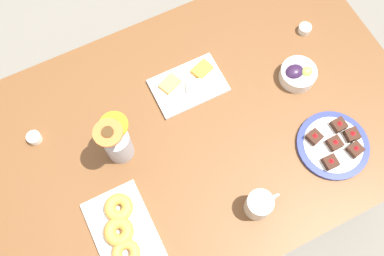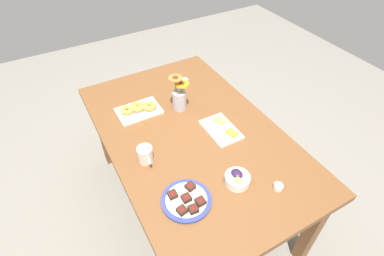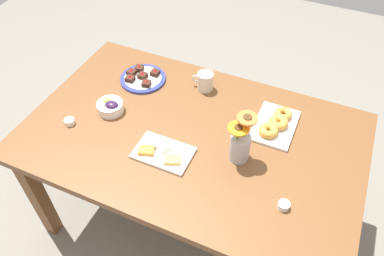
{
  "view_description": "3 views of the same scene",
  "coord_description": "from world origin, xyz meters",
  "px_view_note": "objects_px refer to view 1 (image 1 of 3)",
  "views": [
    {
      "loc": [
        -0.24,
        -0.47,
        2.14
      ],
      "look_at": [
        0.0,
        0.0,
        0.78
      ],
      "focal_mm": 40.0,
      "sensor_mm": 36.0,
      "label": 1
    },
    {
      "loc": [
        1.15,
        -0.64,
        2.0
      ],
      "look_at": [
        0.0,
        0.0,
        0.78
      ],
      "focal_mm": 28.0,
      "sensor_mm": 36.0,
      "label": 2
    },
    {
      "loc": [
        -0.49,
        1.11,
        2.05
      ],
      "look_at": [
        0.0,
        0.0,
        0.78
      ],
      "focal_mm": 35.0,
      "sensor_mm": 36.0,
      "label": 3
    }
  ],
  "objects_px": {
    "dining_table": "(192,140)",
    "jam_cup_berry": "(34,138)",
    "grape_bowl": "(298,74)",
    "dessert_plate": "(334,145)",
    "cheese_platter": "(189,84)",
    "coffee_mug": "(259,205)",
    "flower_vase": "(117,143)",
    "croissant_platter": "(122,230)",
    "jam_cup_honey": "(305,29)"
  },
  "relations": [
    {
      "from": "croissant_platter",
      "to": "jam_cup_berry",
      "type": "xyz_separation_m",
      "value": [
        -0.15,
        0.42,
        -0.01
      ]
    },
    {
      "from": "coffee_mug",
      "to": "jam_cup_honey",
      "type": "bearing_deg",
      "value": 45.78
    },
    {
      "from": "jam_cup_berry",
      "to": "cheese_platter",
      "type": "bearing_deg",
      "value": -4.97
    },
    {
      "from": "coffee_mug",
      "to": "dessert_plate",
      "type": "height_order",
      "value": "coffee_mug"
    },
    {
      "from": "croissant_platter",
      "to": "coffee_mug",
      "type": "bearing_deg",
      "value": -16.71
    },
    {
      "from": "croissant_platter",
      "to": "jam_cup_berry",
      "type": "relative_size",
      "value": 5.83
    },
    {
      "from": "dining_table",
      "to": "jam_cup_berry",
      "type": "bearing_deg",
      "value": 156.36
    },
    {
      "from": "coffee_mug",
      "to": "flower_vase",
      "type": "distance_m",
      "value": 0.5
    },
    {
      "from": "dining_table",
      "to": "jam_cup_berry",
      "type": "distance_m",
      "value": 0.55
    },
    {
      "from": "grape_bowl",
      "to": "dessert_plate",
      "type": "xyz_separation_m",
      "value": [
        -0.02,
        -0.28,
        -0.02
      ]
    },
    {
      "from": "coffee_mug",
      "to": "grape_bowl",
      "type": "xyz_separation_m",
      "value": [
        0.37,
        0.35,
        -0.02
      ]
    },
    {
      "from": "cheese_platter",
      "to": "flower_vase",
      "type": "relative_size",
      "value": 1.06
    },
    {
      "from": "coffee_mug",
      "to": "dessert_plate",
      "type": "bearing_deg",
      "value": 11.7
    },
    {
      "from": "jam_cup_honey",
      "to": "jam_cup_berry",
      "type": "relative_size",
      "value": 1.0
    },
    {
      "from": "jam_cup_honey",
      "to": "jam_cup_berry",
      "type": "height_order",
      "value": "same"
    },
    {
      "from": "cheese_platter",
      "to": "jam_cup_berry",
      "type": "bearing_deg",
      "value": 175.03
    },
    {
      "from": "dining_table",
      "to": "croissant_platter",
      "type": "xyz_separation_m",
      "value": [
        -0.35,
        -0.21,
        0.11
      ]
    },
    {
      "from": "cheese_platter",
      "to": "dessert_plate",
      "type": "distance_m",
      "value": 0.55
    },
    {
      "from": "cheese_platter",
      "to": "grape_bowl",
      "type": "bearing_deg",
      "value": -21.87
    },
    {
      "from": "dining_table",
      "to": "jam_cup_berry",
      "type": "height_order",
      "value": "jam_cup_berry"
    },
    {
      "from": "coffee_mug",
      "to": "jam_cup_berry",
      "type": "relative_size",
      "value": 2.49
    },
    {
      "from": "cheese_platter",
      "to": "dessert_plate",
      "type": "height_order",
      "value": "dessert_plate"
    },
    {
      "from": "cheese_platter",
      "to": "jam_cup_berry",
      "type": "relative_size",
      "value": 5.42
    },
    {
      "from": "dining_table",
      "to": "croissant_platter",
      "type": "relative_size",
      "value": 5.71
    },
    {
      "from": "coffee_mug",
      "to": "dessert_plate",
      "type": "distance_m",
      "value": 0.35
    },
    {
      "from": "flower_vase",
      "to": "cheese_platter",
      "type": "bearing_deg",
      "value": 21.26
    },
    {
      "from": "jam_cup_honey",
      "to": "dessert_plate",
      "type": "distance_m",
      "value": 0.47
    },
    {
      "from": "dessert_plate",
      "to": "flower_vase",
      "type": "relative_size",
      "value": 1.02
    },
    {
      "from": "jam_cup_berry",
      "to": "grape_bowl",
      "type": "bearing_deg",
      "value": -11.88
    },
    {
      "from": "cheese_platter",
      "to": "flower_vase",
      "type": "height_order",
      "value": "flower_vase"
    },
    {
      "from": "coffee_mug",
      "to": "flower_vase",
      "type": "xyz_separation_m",
      "value": [
        -0.32,
        0.38,
        0.03
      ]
    },
    {
      "from": "croissant_platter",
      "to": "jam_cup_berry",
      "type": "height_order",
      "value": "croissant_platter"
    },
    {
      "from": "croissant_platter",
      "to": "cheese_platter",
      "type": "bearing_deg",
      "value": 41.7
    },
    {
      "from": "dessert_plate",
      "to": "cheese_platter",
      "type": "bearing_deg",
      "value": 128.59
    },
    {
      "from": "grape_bowl",
      "to": "dessert_plate",
      "type": "height_order",
      "value": "grape_bowl"
    },
    {
      "from": "jam_cup_honey",
      "to": "dessert_plate",
      "type": "xyz_separation_m",
      "value": [
        -0.16,
        -0.44,
        -0.0
      ]
    },
    {
      "from": "dining_table",
      "to": "cheese_platter",
      "type": "height_order",
      "value": "cheese_platter"
    },
    {
      "from": "dining_table",
      "to": "grape_bowl",
      "type": "relative_size",
      "value": 12.18
    },
    {
      "from": "grape_bowl",
      "to": "jam_cup_honey",
      "type": "height_order",
      "value": "grape_bowl"
    },
    {
      "from": "dining_table",
      "to": "coffee_mug",
      "type": "distance_m",
      "value": 0.37
    },
    {
      "from": "grape_bowl",
      "to": "jam_cup_berry",
      "type": "distance_m",
      "value": 0.96
    },
    {
      "from": "grape_bowl",
      "to": "jam_cup_berry",
      "type": "bearing_deg",
      "value": 168.12
    },
    {
      "from": "grape_bowl",
      "to": "cheese_platter",
      "type": "height_order",
      "value": "grape_bowl"
    },
    {
      "from": "dining_table",
      "to": "flower_vase",
      "type": "relative_size",
      "value": 6.52
    },
    {
      "from": "dining_table",
      "to": "grape_bowl",
      "type": "distance_m",
      "value": 0.45
    },
    {
      "from": "jam_cup_honey",
      "to": "flower_vase",
      "type": "xyz_separation_m",
      "value": [
        -0.82,
        -0.14,
        0.07
      ]
    },
    {
      "from": "cheese_platter",
      "to": "coffee_mug",
      "type": "bearing_deg",
      "value": -89.78
    },
    {
      "from": "coffee_mug",
      "to": "cheese_platter",
      "type": "height_order",
      "value": "coffee_mug"
    },
    {
      "from": "jam_cup_honey",
      "to": "coffee_mug",
      "type": "bearing_deg",
      "value": -134.22
    },
    {
      "from": "coffee_mug",
      "to": "flower_vase",
      "type": "height_order",
      "value": "flower_vase"
    }
  ]
}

